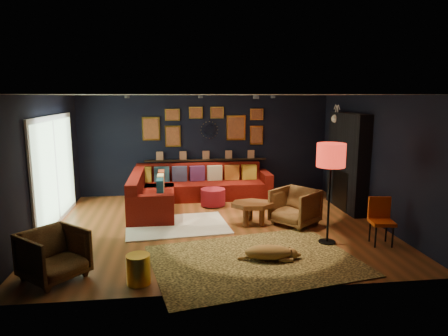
{
  "coord_description": "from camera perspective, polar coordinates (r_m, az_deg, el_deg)",
  "views": [
    {
      "loc": [
        -0.81,
        -7.65,
        2.58
      ],
      "look_at": [
        0.18,
        0.3,
        1.13
      ],
      "focal_mm": 32.0,
      "sensor_mm": 36.0,
      "label": 1
    }
  ],
  "objects": [
    {
      "name": "room_walls",
      "position": [
        7.76,
        -1.05,
        2.96
      ],
      "size": [
        6.5,
        6.5,
        6.5
      ],
      "color": "black",
      "rests_on": "ground"
    },
    {
      "name": "sliding_door",
      "position": [
        8.72,
        -22.99,
        -0.32
      ],
      "size": [
        0.06,
        2.8,
        2.2
      ],
      "color": "white",
      "rests_on": "ground"
    },
    {
      "name": "fireplace",
      "position": [
        9.53,
        17.18,
        0.4
      ],
      "size": [
        0.31,
        1.6,
        2.2
      ],
      "color": "black",
      "rests_on": "ground"
    },
    {
      "name": "ledge",
      "position": [
        10.5,
        -2.59,
        1.16
      ],
      "size": [
        3.2,
        0.12,
        0.04
      ],
      "primitive_type": "cube",
      "color": "black",
      "rests_on": "room_walls"
    },
    {
      "name": "dog",
      "position": [
        6.49,
        6.36,
        -11.52
      ],
      "size": [
        1.08,
        0.64,
        0.32
      ],
      "primitive_type": null,
      "rotation": [
        0.0,
        0.0,
        -0.14
      ],
      "color": "#A6773C",
      "rests_on": "leopard_rug"
    },
    {
      "name": "ceiling_spots",
      "position": [
        8.49,
        -1.65,
        10.13
      ],
      "size": [
        3.3,
        2.5,
        0.06
      ],
      "color": "black",
      "rests_on": "room_walls"
    },
    {
      "name": "armchair_right",
      "position": [
        8.19,
        10.12,
        -5.27
      ],
      "size": [
        1.07,
        1.08,
        0.82
      ],
      "primitive_type": "imported",
      "rotation": [
        0.0,
        0.0,
        -0.9
      ],
      "color": "#A56B34",
      "rests_on": "ground"
    },
    {
      "name": "armchair_left",
      "position": [
        6.26,
        -23.17,
        -11.04
      ],
      "size": [
        1.05,
        1.05,
        0.79
      ],
      "primitive_type": "imported",
      "rotation": [
        0.0,
        0.0,
        0.83
      ],
      "color": "#A56B34",
      "rests_on": "ground"
    },
    {
      "name": "floor",
      "position": [
        8.12,
        -1.01,
        -8.26
      ],
      "size": [
        6.5,
        6.5,
        0.0
      ],
      "primitive_type": "plane",
      "color": "brown",
      "rests_on": "ground"
    },
    {
      "name": "sunburst_mirror",
      "position": [
        10.45,
        -2.09,
        5.44
      ],
      "size": [
        0.47,
        0.16,
        0.47
      ],
      "color": "silver",
      "rests_on": "room_walls"
    },
    {
      "name": "floor_lamp",
      "position": [
        7.06,
        15.03,
        1.21
      ],
      "size": [
        0.49,
        0.49,
        1.79
      ],
      "color": "black",
      "rests_on": "ground"
    },
    {
      "name": "orange_chair",
      "position": [
        7.58,
        21.48,
        -6.52
      ],
      "size": [
        0.44,
        0.44,
        0.82
      ],
      "rotation": [
        0.0,
        0.0,
        -0.14
      ],
      "color": "black",
      "rests_on": "ground"
    },
    {
      "name": "coffee_table",
      "position": [
        8.1,
        4.07,
        -5.52
      ],
      "size": [
        0.95,
        0.76,
        0.44
      ],
      "rotation": [
        0.0,
        0.0,
        -0.12
      ],
      "color": "brown",
      "rests_on": "shag_rug"
    },
    {
      "name": "gold_stool",
      "position": [
        5.83,
        -12.13,
        -13.96
      ],
      "size": [
        0.33,
        0.33,
        0.42
      ],
      "primitive_type": "cylinder",
      "color": "yellow",
      "rests_on": "ground"
    },
    {
      "name": "leopard_rug",
      "position": [
        6.51,
        4.4,
        -13.03
      ],
      "size": [
        3.54,
        2.83,
        0.02
      ],
      "primitive_type": "cube",
      "rotation": [
        0.0,
        0.0,
        0.19
      ],
      "color": "tan",
      "rests_on": "ground"
    },
    {
      "name": "pouf",
      "position": [
        9.49,
        -1.58,
        -4.13
      ],
      "size": [
        0.59,
        0.59,
        0.38
      ],
      "primitive_type": "cylinder",
      "color": "maroon",
      "rests_on": "shag_rug"
    },
    {
      "name": "gallery_wall",
      "position": [
        10.43,
        -2.72,
        6.02
      ],
      "size": [
        3.15,
        0.04,
        1.02
      ],
      "color": "yellow",
      "rests_on": "room_walls"
    },
    {
      "name": "shag_rug",
      "position": [
        8.14,
        -6.73,
        -8.17
      ],
      "size": [
        2.14,
        1.66,
        0.03
      ],
      "primitive_type": "cube",
      "rotation": [
        0.0,
        0.0,
        0.11
      ],
      "color": "white",
      "rests_on": "ground"
    },
    {
      "name": "sectional",
      "position": [
        9.73,
        -5.77,
        -3.2
      ],
      "size": [
        3.41,
        2.69,
        0.86
      ],
      "color": "maroon",
      "rests_on": "ground"
    },
    {
      "name": "deer_head",
      "position": [
        9.89,
        16.56,
        6.79
      ],
      "size": [
        0.5,
        0.28,
        0.45
      ],
      "color": "white",
      "rests_on": "fireplace"
    }
  ]
}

